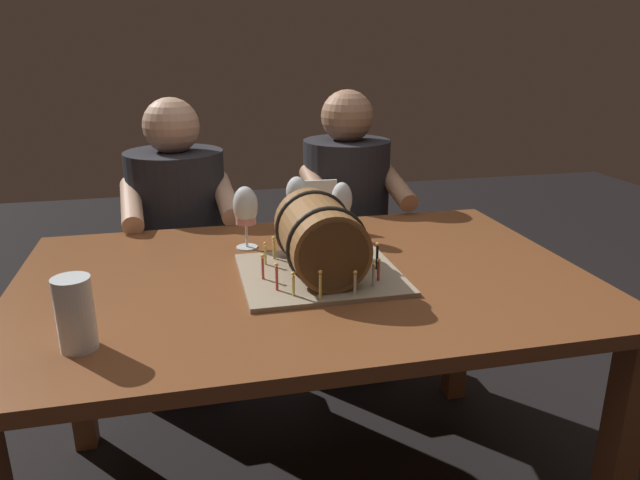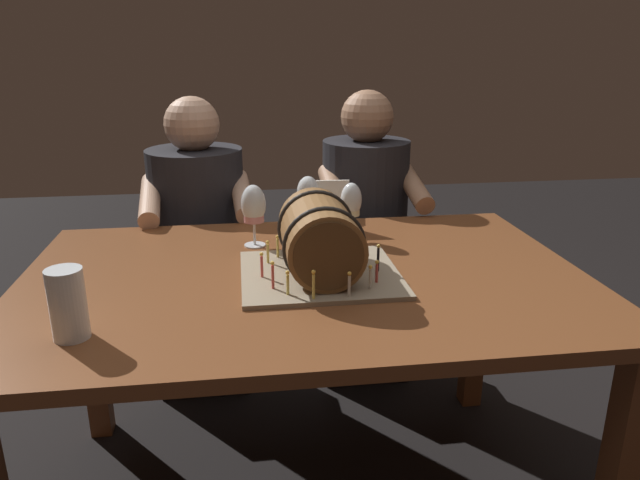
% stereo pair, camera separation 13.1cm
% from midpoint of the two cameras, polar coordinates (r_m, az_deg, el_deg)
% --- Properties ---
extents(dining_table, '(1.48, 0.98, 0.74)m').
position_cam_midpoint_polar(dining_table, '(1.60, 0.90, -6.52)').
color(dining_table, brown).
rests_on(dining_table, ground).
extents(barrel_cake, '(0.41, 0.37, 0.21)m').
position_cam_midpoint_polar(barrel_cake, '(1.51, 2.48, -0.24)').
color(barrel_cake, gray).
rests_on(barrel_cake, dining_table).
extents(wine_glass_rose, '(0.07, 0.07, 0.19)m').
position_cam_midpoint_polar(wine_glass_rose, '(1.74, -4.30, 3.15)').
color(wine_glass_rose, white).
rests_on(wine_glass_rose, dining_table).
extents(wine_glass_white, '(0.06, 0.06, 0.18)m').
position_cam_midpoint_polar(wine_glass_white, '(1.81, 5.11, 3.57)').
color(wine_glass_white, white).
rests_on(wine_glass_white, dining_table).
extents(wine_glass_empty, '(0.07, 0.07, 0.18)m').
position_cam_midpoint_polar(wine_glass_empty, '(1.87, 0.85, 4.50)').
color(wine_glass_empty, white).
rests_on(wine_glass_empty, dining_table).
extents(beer_pint, '(0.07, 0.07, 0.15)m').
position_cam_midpoint_polar(beer_pint, '(1.29, -20.48, -6.10)').
color(beer_pint, white).
rests_on(beer_pint, dining_table).
extents(menu_card, '(0.11, 0.02, 0.16)m').
position_cam_midpoint_polar(menu_card, '(1.93, 3.12, 3.44)').
color(menu_card, silver).
rests_on(menu_card, dining_table).
extents(person_seated_left, '(0.41, 0.49, 1.14)m').
position_cam_midpoint_polar(person_seated_left, '(2.32, -9.86, -1.55)').
color(person_seated_left, black).
rests_on(person_seated_left, ground).
extents(person_seated_right, '(0.38, 0.46, 1.15)m').
position_cam_midpoint_polar(person_seated_right, '(2.38, 5.85, -0.89)').
color(person_seated_right, black).
rests_on(person_seated_right, ground).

